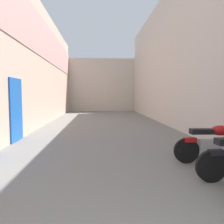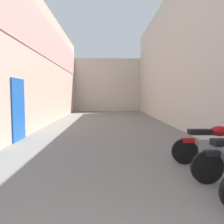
% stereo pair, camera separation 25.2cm
% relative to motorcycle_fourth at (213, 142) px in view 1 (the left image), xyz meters
% --- Properties ---
extents(ground_plane, '(38.15, 38.15, 0.00)m').
position_rel_motorcycle_fourth_xyz_m(ground_plane, '(-2.33, 4.17, -0.50)').
color(ground_plane, slate).
extents(building_left, '(0.45, 22.15, 6.36)m').
position_rel_motorcycle_fourth_xyz_m(building_left, '(-5.79, 6.10, 2.70)').
color(building_left, beige).
rests_on(building_left, ground).
extents(building_right, '(0.45, 22.15, 7.18)m').
position_rel_motorcycle_fourth_xyz_m(building_right, '(1.14, 6.17, 3.09)').
color(building_right, beige).
rests_on(building_right, ground).
extents(building_far_end, '(9.54, 2.00, 5.25)m').
position_rel_motorcycle_fourth_xyz_m(building_far_end, '(-2.33, 18.24, 2.13)').
color(building_far_end, beige).
rests_on(building_far_end, ground).
extents(motorcycle_fourth, '(1.85, 0.58, 1.04)m').
position_rel_motorcycle_fourth_xyz_m(motorcycle_fourth, '(0.00, 0.00, 0.00)').
color(motorcycle_fourth, black).
rests_on(motorcycle_fourth, ground).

